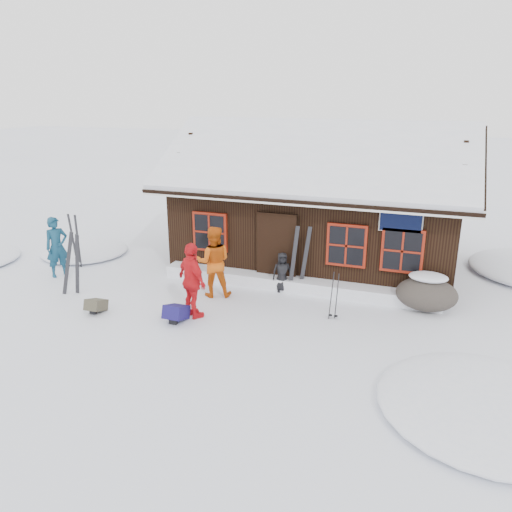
% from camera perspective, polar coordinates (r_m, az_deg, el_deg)
% --- Properties ---
extents(ground, '(120.00, 120.00, 0.00)m').
position_cam_1_polar(ground, '(12.22, -5.23, -6.67)').
color(ground, white).
rests_on(ground, ground).
extents(mountain_hut, '(8.90, 6.09, 4.42)m').
position_cam_1_polar(mountain_hut, '(15.76, 7.32, 4.97)').
color(mountain_hut, black).
rests_on(mountain_hut, ground).
extents(snow_drift, '(7.60, 0.60, 0.35)m').
position_cam_1_polar(snow_drift, '(13.63, 4.51, -3.19)').
color(snow_drift, white).
rests_on(snow_drift, ground).
extents(snow_mounds, '(20.60, 13.20, 0.48)m').
position_cam_1_polar(snow_mounds, '(13.31, 4.67, -4.54)').
color(snow_mounds, white).
rests_on(snow_mounds, ground).
extents(skier_teal, '(0.69, 0.77, 1.77)m').
position_cam_1_polar(skier_teal, '(15.52, -21.80, 0.97)').
color(skier_teal, navy).
rests_on(skier_teal, ground).
extents(skier_orange_left, '(1.11, 1.00, 1.88)m').
position_cam_1_polar(skier_orange_left, '(13.01, -4.87, -0.65)').
color(skier_orange_left, '#CC540E').
rests_on(skier_orange_left, ground).
extents(skier_orange_right, '(1.15, 0.96, 1.84)m').
position_cam_1_polar(skier_orange_right, '(11.80, -7.30, -2.84)').
color(skier_orange_right, red).
rests_on(skier_orange_right, ground).
extents(skier_crouched, '(0.63, 0.55, 1.08)m').
position_cam_1_polar(skier_crouched, '(13.42, 3.00, -1.83)').
color(skier_crouched, black).
rests_on(skier_crouched, ground).
extents(boulder, '(1.48, 1.11, 0.86)m').
position_cam_1_polar(boulder, '(12.97, 18.92, -4.03)').
color(boulder, '#473F39').
rests_on(boulder, ground).
extents(ski_pair_left, '(0.73, 0.21, 1.76)m').
position_cam_1_polar(ski_pair_left, '(13.93, -20.24, -0.90)').
color(ski_pair_left, black).
rests_on(ski_pair_left, ground).
extents(ski_pair_mid, '(0.48, 0.21, 1.67)m').
position_cam_1_polar(ski_pair_mid, '(16.33, -19.93, 1.61)').
color(ski_pair_mid, black).
rests_on(ski_pair_mid, ground).
extents(ski_pair_right, '(0.57, 0.30, 1.86)m').
position_cam_1_polar(ski_pair_right, '(13.32, 4.95, -0.47)').
color(ski_pair_right, black).
rests_on(ski_pair_right, ground).
extents(ski_poles, '(0.22, 0.11, 1.21)m').
position_cam_1_polar(ski_poles, '(11.87, 8.90, -4.62)').
color(ski_poles, black).
rests_on(ski_poles, ground).
extents(backpack_blue, '(0.44, 0.58, 0.32)m').
position_cam_1_polar(backpack_blue, '(11.91, -9.09, -6.69)').
color(backpack_blue, '#191353').
rests_on(backpack_blue, ground).
extents(backpack_olive, '(0.39, 0.51, 0.27)m').
position_cam_1_polar(backpack_olive, '(12.84, -17.78, -5.61)').
color(backpack_olive, '#444031').
rests_on(backpack_olive, ground).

